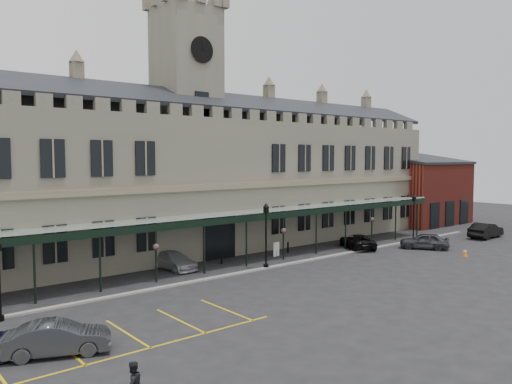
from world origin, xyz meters
TOP-DOWN VIEW (x-y plane):
  - ground at (0.00, 0.00)m, footprint 140.00×140.00m
  - station_building at (0.00, 15.91)m, footprint 60.00×10.36m
  - clock_tower at (0.00, 16.00)m, footprint 5.60×5.60m
  - canopy at (0.00, 7.46)m, footprint 50.00×4.10m
  - brick_annex at (34.00, 12.97)m, footprint 12.40×8.36m
  - kerb at (0.00, 5.50)m, footprint 60.00×0.40m
  - parking_markings at (-14.00, -1.50)m, footprint 16.00×6.00m
  - tree_behind_mid at (8.00, 25.00)m, footprint 6.00×6.00m
  - tree_behind_right at (24.00, 25.00)m, footprint 6.00×6.00m
  - lamp_post_mid at (0.66, 5.57)m, footprint 0.49×0.49m
  - lamp_post_right at (20.48, 5.36)m, footprint 0.47×0.47m
  - traffic_cone at (17.24, -1.90)m, footprint 0.43×0.43m
  - sign_board at (4.49, 8.64)m, footprint 0.73×0.12m
  - bollard_left at (-1.05, 9.14)m, footprint 0.15×0.15m
  - bollard_right at (6.38, 9.17)m, footprint 0.17×0.17m
  - car_left_b at (-17.50, -1.53)m, footprint 4.77×3.19m
  - car_taxi at (-5.00, 10.00)m, footprint 2.33×4.80m
  - car_van at (13.00, 6.60)m, footprint 4.35×5.34m
  - car_right_a at (17.68, 2.36)m, footprint 3.95×4.72m
  - car_right_b at (28.51, 1.71)m, footprint 5.10×1.94m

SIDE VIEW (x-z plane):
  - ground at x=0.00m, z-range 0.00..0.00m
  - parking_markings at x=-14.00m, z-range -0.01..0.01m
  - kerb at x=0.00m, z-range 0.00..0.12m
  - traffic_cone at x=17.24m, z-range -0.01..0.68m
  - bollard_left at x=-1.05m, z-range 0.00..0.87m
  - bollard_right at x=6.38m, z-range 0.00..0.98m
  - sign_board at x=4.49m, z-range -0.01..1.23m
  - car_taxi at x=-5.00m, z-range 0.00..1.35m
  - car_van at x=13.00m, z-range 0.00..1.35m
  - car_left_b at x=-17.50m, z-range 0.00..1.49m
  - car_right_a at x=17.68m, z-range 0.00..1.52m
  - car_right_b at x=28.51m, z-range 0.00..1.66m
  - canopy at x=0.00m, z-range 0.25..4.55m
  - lamp_post_right at x=20.48m, z-range 0.46..5.38m
  - lamp_post_mid at x=0.66m, z-range 0.48..5.64m
  - brick_annex at x=34.00m, z-range -0.46..8.77m
  - station_building at x=0.00m, z-range -2.18..15.12m
  - tree_behind_mid at x=8.00m, z-range 4.81..20.81m
  - tree_behind_right at x=24.00m, z-range 4.81..20.81m
  - clock_tower at x=0.00m, z-range 0.71..25.51m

